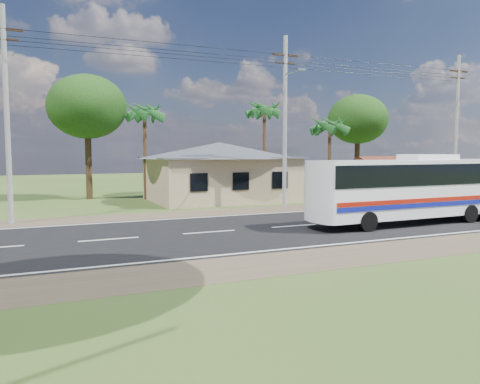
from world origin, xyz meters
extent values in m
plane|color=#324E1B|center=(0.00, 0.00, 0.00)|extent=(120.00, 120.00, 0.00)
cube|color=black|center=(0.00, 0.00, 0.01)|extent=(120.00, 10.00, 0.02)
cube|color=brown|center=(0.00, 6.50, 0.01)|extent=(120.00, 3.00, 0.01)
cube|color=brown|center=(0.00, -6.50, 0.01)|extent=(120.00, 3.00, 0.01)
cube|color=silver|center=(0.00, 4.70, 0.03)|extent=(120.00, 0.15, 0.01)
cube|color=silver|center=(0.00, -4.70, 0.03)|extent=(120.00, 0.15, 0.01)
cube|color=silver|center=(0.00, 0.00, 0.03)|extent=(120.00, 0.15, 0.01)
cube|color=tan|center=(1.00, 13.00, 1.60)|extent=(10.00, 8.00, 3.20)
cube|color=#4C4F54|center=(1.00, 13.00, 3.25)|extent=(10.60, 8.60, 0.10)
pyramid|color=#4C4F54|center=(1.00, 13.00, 4.40)|extent=(12.40, 10.00, 1.20)
cube|color=black|center=(-2.00, 8.98, 1.70)|extent=(1.20, 0.08, 1.20)
cube|color=black|center=(1.00, 8.98, 1.70)|extent=(1.20, 0.08, 1.20)
cube|color=black|center=(4.00, 8.98, 1.70)|extent=(1.20, 0.08, 1.20)
cylinder|color=#362013|center=(10.70, 6.70, 1.30)|extent=(0.16, 0.16, 2.60)
cylinder|color=#362013|center=(10.70, 10.30, 1.30)|extent=(0.16, 0.16, 2.60)
cylinder|color=#362013|center=(15.30, 6.70, 1.30)|extent=(0.16, 0.16, 2.60)
cylinder|color=#362013|center=(15.30, 10.30, 1.30)|extent=(0.16, 0.16, 2.60)
cube|color=maroon|center=(13.00, 7.40, 2.90)|extent=(5.20, 2.28, 0.90)
cube|color=maroon|center=(13.00, 9.60, 2.90)|extent=(5.20, 2.28, 0.90)
cube|color=#362013|center=(13.00, 8.50, 3.25)|extent=(5.20, 0.12, 0.12)
cube|color=#9E9E99|center=(12.00, 5.60, 0.45)|extent=(7.00, 0.30, 0.90)
cylinder|color=#9E9E99|center=(-13.00, 6.50, 5.50)|extent=(0.26, 0.26, 11.00)
cube|color=#362013|center=(-13.00, 6.50, 9.80)|extent=(1.80, 0.12, 0.12)
cube|color=#362013|center=(-13.00, 6.50, 9.30)|extent=(1.40, 0.10, 0.10)
cylinder|color=#9E9E99|center=(3.00, 6.50, 5.50)|extent=(0.26, 0.26, 11.00)
cube|color=#362013|center=(3.00, 6.50, 9.80)|extent=(1.80, 0.12, 0.12)
cube|color=#362013|center=(3.00, 6.50, 9.30)|extent=(1.40, 0.10, 0.10)
cylinder|color=#9E9E99|center=(18.00, 6.50, 5.50)|extent=(0.26, 0.26, 11.00)
cube|color=#362013|center=(18.00, 6.50, 9.80)|extent=(1.80, 0.12, 0.12)
cube|color=#362013|center=(18.00, 6.50, 9.30)|extent=(1.40, 0.10, 0.10)
cylinder|color=gray|center=(3.00, 5.50, 8.60)|extent=(0.08, 2.00, 0.08)
cube|color=gray|center=(3.00, 4.50, 8.60)|extent=(0.50, 0.18, 0.12)
cylinder|color=black|center=(-5.00, 6.50, 9.60)|extent=(16.00, 0.02, 0.02)
cylinder|color=black|center=(10.50, 6.50, 9.60)|extent=(15.00, 0.02, 0.02)
cylinder|color=#47301E|center=(9.50, 11.00, 3.00)|extent=(0.28, 0.28, 6.00)
cylinder|color=#47301E|center=(6.00, 15.50, 3.75)|extent=(0.28, 0.28, 7.50)
cylinder|color=#47301E|center=(-4.00, 16.00, 3.50)|extent=(0.28, 0.28, 7.00)
cylinder|color=#47301E|center=(-8.00, 18.00, 2.97)|extent=(0.50, 0.50, 5.95)
ellipsoid|color=#12390F|center=(-8.00, 18.00, 7.15)|extent=(6.00, 6.00, 4.92)
cylinder|color=#47301E|center=(16.00, 16.00, 2.80)|extent=(0.50, 0.50, 5.60)
ellipsoid|color=#12390F|center=(16.00, 16.00, 6.72)|extent=(5.60, 5.60, 4.59)
cube|color=white|center=(6.10, -1.59, 1.86)|extent=(11.48, 2.59, 2.86)
cube|color=black|center=(6.10, -1.59, 2.57)|extent=(11.52, 2.64, 1.05)
cube|color=black|center=(0.38, -1.69, 2.24)|extent=(0.15, 2.19, 1.72)
cube|color=#981409|center=(6.12, -2.80, 1.33)|extent=(11.24, 0.24, 0.21)
cube|color=#0C138C|center=(6.12, -2.80, 1.10)|extent=(11.24, 0.24, 0.21)
cube|color=white|center=(7.05, -1.57, 3.43)|extent=(2.89, 1.58, 0.29)
cylinder|color=black|center=(2.30, -2.75, 0.48)|extent=(0.96, 0.35, 0.95)
cylinder|color=black|center=(2.27, -0.56, 0.48)|extent=(0.96, 0.35, 0.95)
cylinder|color=black|center=(8.97, -2.63, 0.48)|extent=(0.96, 0.35, 0.95)
cylinder|color=black|center=(8.93, -0.44, 0.48)|extent=(0.96, 0.35, 0.95)
cylinder|color=black|center=(10.08, -0.42, 0.48)|extent=(0.96, 0.35, 0.95)
imported|color=black|center=(12.34, 5.85, 0.50)|extent=(1.99, 0.98, 1.00)
camera|label=1|loc=(-11.66, -20.08, 3.73)|focal=35.00mm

